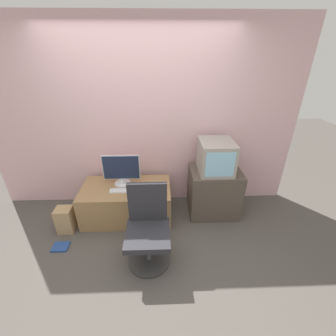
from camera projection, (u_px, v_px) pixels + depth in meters
The scene contains 11 objects.
ground_plane at pixel (141, 264), 2.59m from camera, with size 12.00×12.00×0.00m, color #4C4742.
wall_back at pixel (143, 121), 3.15m from camera, with size 4.40×0.05×2.60m.
desk at pixel (127, 202), 3.23m from camera, with size 1.23×0.67×0.49m.
side_stand at pixel (214, 191), 3.29m from camera, with size 0.70×0.55×0.70m.
main_monitor at pixel (121, 170), 3.10m from camera, with size 0.52×0.23×0.45m.
keyboard at pixel (121, 191), 3.03m from camera, with size 0.30×0.10×0.01m.
mouse at pixel (137, 190), 3.04m from camera, with size 0.05×0.04×0.03m.
crt_tv at pixel (216, 157), 3.01m from camera, with size 0.45×0.50×0.43m.
office_chair at pixel (148, 230), 2.49m from camera, with size 0.48×0.48×0.93m.
cardboard_box_lower at pixel (65, 220), 2.99m from camera, with size 0.21×0.19×0.36m.
book at pixel (61, 247), 2.79m from camera, with size 0.19×0.16×0.02m.
Camera 1 is at (0.25, -1.78, 2.18)m, focal length 24.00 mm.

